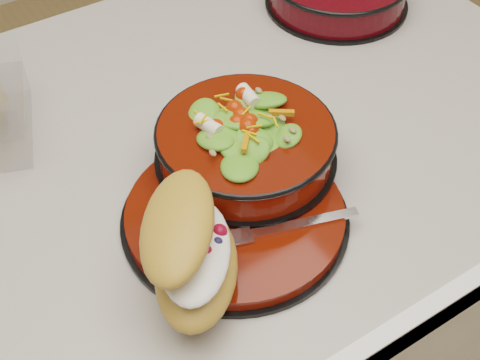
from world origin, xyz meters
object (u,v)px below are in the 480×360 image
dinner_plate (236,215)px  fork (283,228)px  island_counter (173,339)px  salad_bowl (246,138)px  croissant (192,249)px

dinner_plate → fork: (0.03, -0.05, 0.01)m
island_counter → salad_bowl: bearing=-44.0°
croissant → fork: size_ratio=1.16×
dinner_plate → croissant: size_ratio=1.41×
island_counter → salad_bowl: (0.09, -0.09, 0.50)m
island_counter → croissant: bearing=-103.3°
croissant → fork: bearing=-54.4°
island_counter → dinner_plate: (0.04, -0.15, 0.46)m
dinner_plate → salad_bowl: 0.09m
salad_bowl → fork: bearing=-102.7°
salad_bowl → croissant: bearing=-140.4°
dinner_plate → fork: fork is taller
island_counter → salad_bowl: size_ratio=5.56×
island_counter → fork: (0.07, -0.20, 0.47)m
croissant → dinner_plate: bearing=-23.1°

